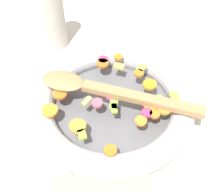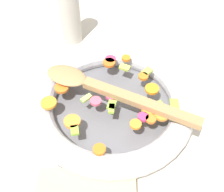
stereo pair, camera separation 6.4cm
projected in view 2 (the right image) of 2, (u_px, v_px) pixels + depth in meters
name	position (u px, v px, depth m)	size (l,w,h in m)	color
ground_plane	(112.00, 111.00, 0.68)	(4.00, 4.00, 0.00)	beige
skillet	(112.00, 105.00, 0.66)	(0.35, 0.35, 0.05)	slate
chopped_vegetables	(114.00, 97.00, 0.64)	(0.27, 0.28, 0.01)	orange
wooden_spoon	(104.00, 89.00, 0.64)	(0.17, 0.33, 0.01)	#A87F51
pepper_mill	(70.00, 10.00, 0.77)	(0.05, 0.05, 0.20)	#B2ADA3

